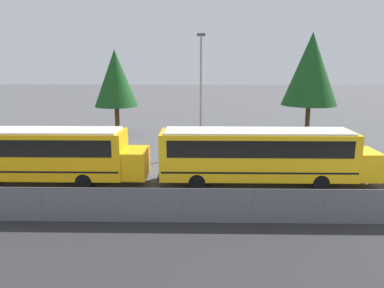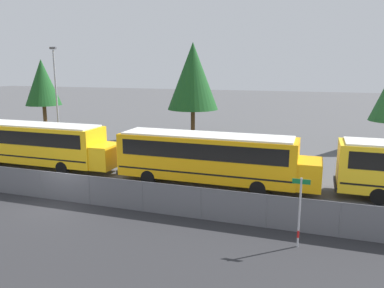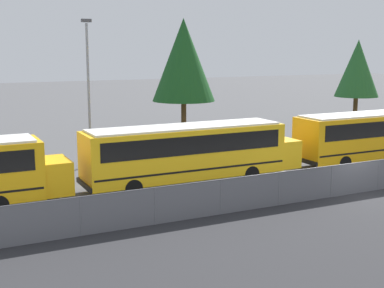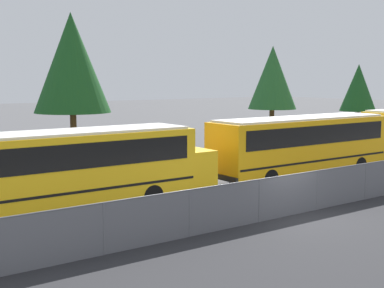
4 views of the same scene
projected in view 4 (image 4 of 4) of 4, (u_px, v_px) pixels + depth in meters
ground_plane at (289, 216)px, 20.28m from camera, size 200.00×200.00×0.00m
fence at (289, 195)px, 20.18m from camera, size 89.99×0.07×1.60m
school_bus_2 at (67, 165)px, 20.57m from camera, size 12.38×2.56×3.19m
school_bus_3 at (305, 141)px, 28.20m from camera, size 12.38×2.56×3.19m
tree_0 at (273, 78)px, 47.38m from camera, size 4.28×4.28×8.07m
tree_2 at (72, 63)px, 36.48m from camera, size 5.25×5.25×9.67m
tree_3 at (358, 88)px, 52.05m from camera, size 3.50×3.50×6.60m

